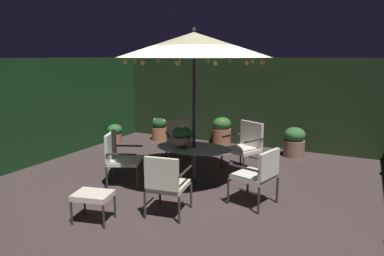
% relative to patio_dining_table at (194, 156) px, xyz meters
% --- Properties ---
extents(ground_plane, '(8.10, 7.90, 0.02)m').
position_rel_patio_dining_table_xyz_m(ground_plane, '(0.14, -0.37, -0.57)').
color(ground_plane, '#443535').
extents(hedge_backdrop_rear, '(8.10, 0.30, 2.29)m').
position_rel_patio_dining_table_xyz_m(hedge_backdrop_rear, '(0.14, 3.43, 0.59)').
color(hedge_backdrop_rear, black).
rests_on(hedge_backdrop_rear, ground_plane).
extents(hedge_backdrop_left, '(0.30, 7.90, 2.29)m').
position_rel_patio_dining_table_xyz_m(hedge_backdrop_left, '(-3.76, -0.37, 0.59)').
color(hedge_backdrop_left, '#153618').
rests_on(hedge_backdrop_left, ground_plane).
extents(patio_dining_table, '(1.44, 0.95, 0.72)m').
position_rel_patio_dining_table_xyz_m(patio_dining_table, '(0.00, 0.00, 0.00)').
color(patio_dining_table, '#292C35').
rests_on(patio_dining_table, ground_plane).
extents(patio_umbrella, '(2.65, 2.65, 2.80)m').
position_rel_patio_dining_table_xyz_m(patio_umbrella, '(0.00, 0.00, 1.95)').
color(patio_umbrella, '#312E33').
rests_on(patio_umbrella, ground_plane).
extents(centerpiece_planter, '(0.34, 0.34, 0.42)m').
position_rel_patio_dining_table_xyz_m(centerpiece_planter, '(-0.17, -0.12, 0.39)').
color(centerpiece_planter, '#87644B').
rests_on(centerpiece_planter, patio_dining_table).
extents(patio_chair_north, '(0.64, 0.67, 0.94)m').
position_rel_patio_dining_table_xyz_m(patio_chair_north, '(0.21, -1.35, -0.02)').
color(patio_chair_north, '#303131').
rests_on(patio_chair_north, ground_plane).
extents(patio_chair_northeast, '(0.73, 0.73, 0.92)m').
position_rel_patio_dining_table_xyz_m(patio_chair_northeast, '(1.31, -0.36, -0.01)').
color(patio_chair_northeast, '#302B2C').
rests_on(patio_chair_northeast, ground_plane).
extents(patio_chair_east, '(0.82, 0.80, 1.01)m').
position_rel_patio_dining_table_xyz_m(patio_chair_east, '(0.59, 1.24, 0.01)').
color(patio_chair_east, '#2F2B30').
rests_on(patio_chair_east, ground_plane).
extents(patio_chair_southeast, '(0.83, 0.84, 0.94)m').
position_rel_patio_dining_table_xyz_m(patio_chair_southeast, '(-0.86, 1.06, -0.02)').
color(patio_chair_southeast, '#322934').
rests_on(patio_chair_southeast, ground_plane).
extents(patio_chair_south, '(0.78, 0.80, 0.96)m').
position_rel_patio_dining_table_xyz_m(patio_chair_south, '(-1.26, -0.54, -0.01)').
color(patio_chair_south, '#2B2C2D').
rests_on(patio_chair_south, ground_plane).
extents(ottoman_footrest, '(0.60, 0.50, 0.43)m').
position_rel_patio_dining_table_xyz_m(ottoman_footrest, '(-0.64, -1.95, -0.18)').
color(ottoman_footrest, '#2A2C30').
rests_on(ottoman_footrest, ground_plane).
extents(potted_plant_back_right, '(0.44, 0.44, 0.62)m').
position_rel_patio_dining_table_xyz_m(potted_plant_back_right, '(-2.43, 2.77, -0.25)').
color(potted_plant_back_right, '#AF6841').
rests_on(potted_plant_back_right, ground_plane).
extents(potted_plant_right_far, '(0.40, 0.40, 0.52)m').
position_rel_patio_dining_table_xyz_m(potted_plant_right_far, '(-3.32, 1.91, -0.28)').
color(potted_plant_right_far, '#A9644A').
rests_on(potted_plant_right_far, ground_plane).
extents(potted_plant_right_near, '(0.49, 0.49, 0.72)m').
position_rel_patio_dining_table_xyz_m(potted_plant_right_near, '(-0.69, 3.12, -0.19)').
color(potted_plant_right_near, '#A06048').
rests_on(potted_plant_right_near, ground_plane).
extents(potted_plant_back_center, '(0.49, 0.49, 0.70)m').
position_rel_patio_dining_table_xyz_m(potted_plant_back_center, '(1.29, 2.74, -0.21)').
color(potted_plant_back_center, '#806250').
rests_on(potted_plant_back_center, ground_plane).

